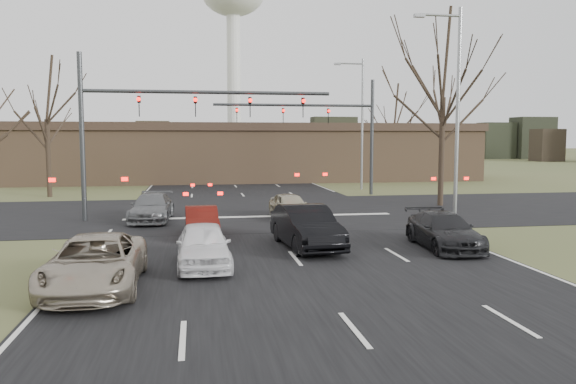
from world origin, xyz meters
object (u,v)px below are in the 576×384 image
building (251,152)px  car_black_hatch (306,227)px  car_white_sedan (203,245)px  car_red_ahead (202,222)px  water_tower (233,3)px  car_grey_ahead (152,207)px  mast_arm_far (333,123)px  streetlight_right_near (454,104)px  mast_arm_near (152,115)px  streetlight_right_far (360,117)px  car_silver_suv (95,263)px  car_silver_ahead (290,206)px  car_charcoal_sedan (444,231)px

building → car_black_hatch: (-1.27, -33.22, -1.90)m
car_white_sedan → car_red_ahead: 5.50m
water_tower → car_grey_ahead: size_ratio=9.87×
mast_arm_far → streetlight_right_near: streetlight_right_near is taller
mast_arm_near → car_grey_ahead: (-0.08, -0.50, -4.42)m
mast_arm_far → car_red_ahead: size_ratio=3.02×
streetlight_right_far → car_silver_suv: streetlight_right_far is taller
water_tower → mast_arm_near: bearing=-96.0°
car_silver_ahead → mast_arm_far: bearing=59.8°
car_white_sedan → car_black_hatch: (3.73, 2.46, 0.08)m
streetlight_right_near → car_grey_ahead: streetlight_right_near is taller
streetlight_right_far → car_grey_ahead: 21.18m
car_charcoal_sedan → car_silver_suv: bearing=-159.1°
car_silver_ahead → car_red_ahead: bearing=-141.2°
car_silver_ahead → car_silver_suv: bearing=-127.2°
car_grey_ahead → water_tower: bearing=87.5°
car_red_ahead → car_silver_ahead: bearing=43.0°
mast_arm_near → car_black_hatch: size_ratio=2.59×
car_white_sedan → car_red_ahead: (0.00, 5.50, -0.08)m
streetlight_right_far → mast_arm_near: bearing=-136.1°
water_tower → streetlight_right_far: (3.32, -93.00, -29.88)m
streetlight_right_near → car_red_ahead: streetlight_right_near is taller
car_grey_ahead → streetlight_right_far: bearing=48.3°
water_tower → car_black_hatch: size_ratio=9.53×
mast_arm_far → car_silver_ahead: 12.62m
car_white_sedan → car_black_hatch: size_ratio=0.86×
mast_arm_near → car_red_ahead: (2.23, -5.18, -4.47)m
mast_arm_near → car_silver_ahead: mast_arm_near is taller
streetlight_right_far → water_tower: bearing=92.0°
car_white_sedan → building: bearing=80.9°
car_white_sedan → car_black_hatch: 4.47m
car_charcoal_sedan → streetlight_right_near: bearing=65.2°
water_tower → car_grey_ahead: bearing=-96.0°
car_white_sedan → car_charcoal_sedan: car_white_sedan is taller
streetlight_right_near → car_charcoal_sedan: streetlight_right_near is taller
building → car_charcoal_sedan: bearing=-83.9°
mast_arm_near → streetlight_right_far: streetlight_right_far is taller
mast_arm_near → streetlight_right_near: (14.05, -3.00, 0.51)m
water_tower → car_charcoal_sedan: (-0.37, -116.09, -34.83)m
car_black_hatch → car_grey_ahead: bearing=122.3°
mast_arm_far → car_silver_ahead: bearing=-114.0°
building → car_white_sedan: bearing=-98.0°
building → car_red_ahead: (-5.00, -30.18, -2.06)m
water_tower → mast_arm_near: water_tower is taller
streetlight_right_far → car_silver_suv: (-15.17, -26.81, -4.88)m
car_charcoal_sedan → car_silver_ahead: car_charcoal_sedan is taller
streetlight_right_near → car_black_hatch: 10.77m
car_silver_suv → car_silver_ahead: size_ratio=1.36×
building → car_silver_suv: 38.66m
streetlight_right_near → car_silver_suv: (-14.67, -9.81, -4.88)m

